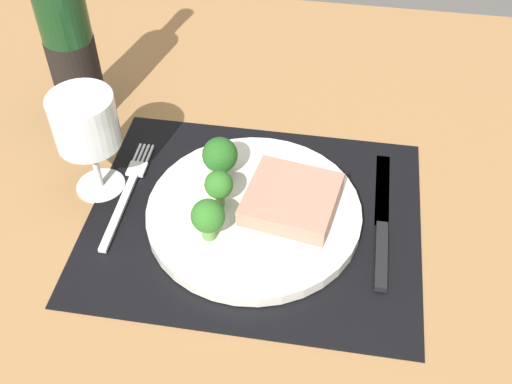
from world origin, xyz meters
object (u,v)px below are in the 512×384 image
at_px(plate, 254,213).
at_px(knife, 382,228).
at_px(wine_glass, 86,126).
at_px(fork, 127,192).
at_px(wine_bottle, 71,51).
at_px(steak, 291,199).

distance_m(plate, knife, 0.16).
relative_size(plate, wine_glass, 1.84).
relative_size(plate, fork, 1.39).
bearing_deg(wine_bottle, fork, -53.86).
relative_size(steak, fork, 0.56).
bearing_deg(fork, steak, -1.99).
bearing_deg(knife, wine_bottle, 158.86).
bearing_deg(plate, fork, 175.20).
xyz_separation_m(steak, knife, (0.11, -0.01, -0.02)).
xyz_separation_m(knife, wine_bottle, (-0.44, 0.16, 0.10)).
distance_m(plate, fork, 0.17).
height_order(steak, knife, steak).
height_order(steak, wine_glass, wine_glass).
relative_size(steak, wine_bottle, 0.36).
distance_m(knife, wine_glass, 0.38).
bearing_deg(wine_bottle, steak, -25.26).
relative_size(plate, wine_bottle, 0.88).
height_order(knife, wine_bottle, wine_bottle).
bearing_deg(steak, knife, -3.27).
distance_m(plate, wine_bottle, 0.34).
bearing_deg(plate, wine_bottle, 149.46).
bearing_deg(wine_bottle, plate, -30.54).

